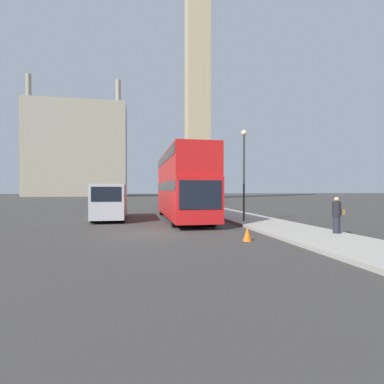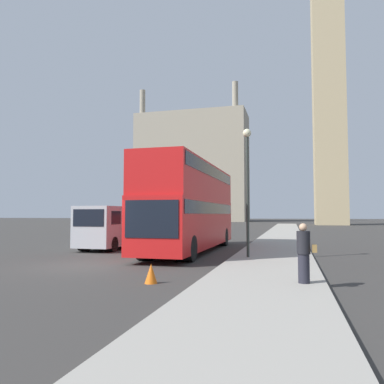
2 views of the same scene
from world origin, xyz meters
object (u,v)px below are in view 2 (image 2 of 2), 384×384
white_van (115,226)px  pedestrian (304,253)px  red_double_decker_bus (191,204)px  street_lamp (247,172)px  clock_tower (327,24)px

white_van → pedestrian: size_ratio=3.85×
red_double_decker_bus → pedestrian: size_ratio=7.35×
red_double_decker_bus → street_lamp: street_lamp is taller
red_double_decker_bus → street_lamp: size_ratio=2.10×
clock_tower → red_double_decker_bus: clock_tower is taller
street_lamp → red_double_decker_bus: bearing=138.1°
pedestrian → red_double_decker_bus: bearing=122.1°
clock_tower → street_lamp: clock_tower is taller
street_lamp → clock_tower: bearing=81.1°
white_van → street_lamp: street_lamp is taller
clock_tower → white_van: 65.61m
clock_tower → pedestrian: 71.82m
clock_tower → pedestrian: bearing=-96.2°
pedestrian → street_lamp: (-2.09, 5.60, 2.83)m
clock_tower → street_lamp: bearing=-98.9°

